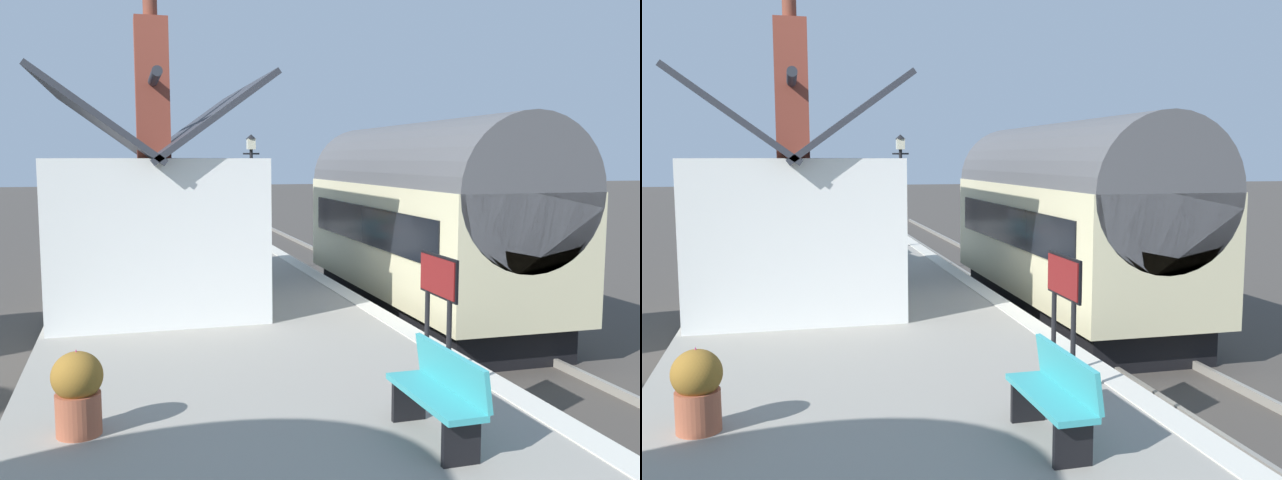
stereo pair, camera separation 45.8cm
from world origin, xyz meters
TOP-DOWN VIEW (x-y plane):
  - ground_plane at (0.00, 0.00)m, footprint 160.00×160.00m
  - platform at (0.00, 3.86)m, footprint 32.00×5.73m
  - platform_edge_coping at (0.00, 1.18)m, footprint 32.00×0.36m
  - rail_near at (0.00, -1.62)m, footprint 52.00×0.08m
  - rail_far at (0.00, -0.18)m, footprint 52.00×0.08m
  - train at (1.30, -0.90)m, footprint 8.70×2.73m
  - station_building at (1.03, 4.88)m, footprint 6.06×3.76m
  - bench_mid_platform at (-6.84, 2.58)m, footprint 1.41×0.46m
  - bench_by_lamp at (6.80, 2.77)m, footprint 1.40×0.45m
  - planter_bench_left at (-5.75, 5.92)m, footprint 0.49×0.49m
  - planter_edge_far at (11.31, 4.64)m, footprint 0.74×0.74m
  - planter_by_door at (10.54, 4.53)m, footprint 1.07×0.32m
  - lamp_post_platform at (8.26, 1.65)m, footprint 0.32×0.50m
  - station_sign_board at (-5.31, 1.88)m, footprint 0.96×0.06m

SIDE VIEW (x-z plane):
  - ground_plane at x=0.00m, z-range 0.00..0.00m
  - rail_near at x=0.00m, z-range 0.00..0.14m
  - rail_far at x=0.00m, z-range 0.00..0.14m
  - platform at x=0.00m, z-range 0.00..0.86m
  - platform_edge_coping at x=0.00m, z-range 0.86..0.87m
  - planter_by_door at x=10.54m, z-range 0.84..1.45m
  - planter_bench_left at x=-5.75m, z-range 0.87..1.73m
  - bench_mid_platform at x=-6.84m, z-range 0.89..1.77m
  - bench_by_lamp at x=6.80m, z-range 0.89..1.77m
  - planter_edge_far at x=11.31m, z-range 0.86..1.88m
  - station_sign_board at x=-5.31m, z-range 1.26..2.83m
  - train at x=1.30m, z-range 0.05..4.38m
  - station_building at x=1.03m, z-range -0.36..5.06m
  - lamp_post_platform at x=8.26m, z-range 1.55..4.96m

